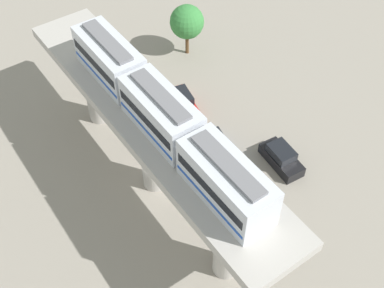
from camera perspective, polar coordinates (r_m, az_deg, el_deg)
The scene contains 7 objects.
ground_plane at distance 40.51m, azimuth -4.31°, elevation -4.54°, with size 120.00×120.00×0.00m, color gray.
viaduct at distance 35.90m, azimuth -4.85°, elevation 1.24°, with size 5.20×28.85×7.98m.
train at distance 32.34m, azimuth -3.62°, elevation 3.62°, with size 2.64×20.50×3.24m.
parked_car_red at distance 45.74m, azimuth -1.15°, elevation 4.90°, with size 2.59×4.47×1.76m.
parked_car_black at distance 41.79m, azimuth 10.39°, elevation -1.58°, with size 2.21×4.36×1.76m.
parked_car_blue at distance 41.96m, azimuth 2.81°, elevation -0.30°, with size 2.58×4.47×1.76m.
tree_near_viaduct at distance 50.35m, azimuth -0.60°, elevation 14.06°, with size 3.46×3.46×5.55m.
Camera 1 is at (-11.62, -21.52, 32.29)m, focal length 45.68 mm.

